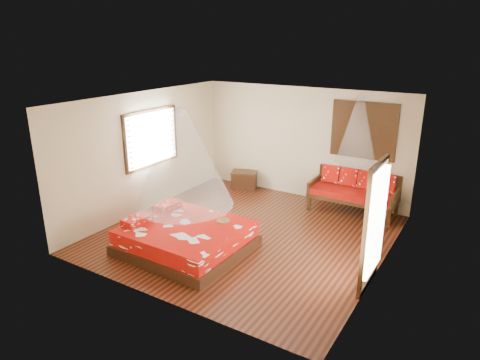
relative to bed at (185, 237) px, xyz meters
The scene contains 10 objects.
room 1.79m from the bed, 61.07° to the left, with size 5.54×5.54×2.84m.
bed is the anchor object (origin of this frame).
daybed 4.22m from the bed, 58.67° to the left, with size 1.98×0.88×0.99m.
storage_chest 3.76m from the bed, 103.30° to the left, with size 0.81×0.70×0.47m.
shutter_panel 4.79m from the bed, 60.83° to the left, with size 1.52×0.06×1.32m.
window_left 2.87m from the bed, 145.42° to the left, with size 0.10×1.74×1.34m.
glazed_door 3.53m from the bed, 10.18° to the left, with size 0.08×1.02×2.16m.
wine_tray 0.82m from the bed, 46.48° to the left, with size 0.27×0.27×0.21m.
mosquito_net_main 1.60m from the bed, ahead, with size 1.85×1.85×1.80m, color silver.
mosquito_net_daybed 4.45m from the bed, 57.65° to the left, with size 0.90×0.90×1.50m, color silver.
Camera 1 is at (4.19, -7.04, 3.95)m, focal length 32.00 mm.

